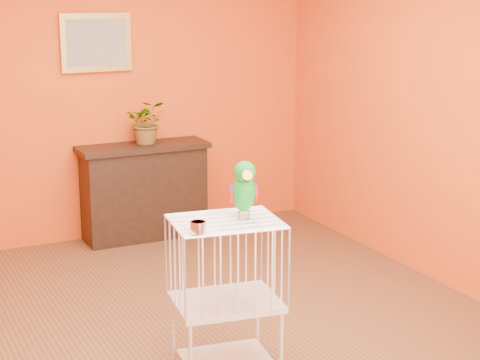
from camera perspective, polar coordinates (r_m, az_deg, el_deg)
ground at (r=5.46m, az=-2.80°, el=-10.46°), size 4.50×4.50×0.00m
room_shell at (r=5.02m, az=-3.01°, el=6.27°), size 4.50×4.50×4.50m
console_cabinet at (r=7.24m, az=-6.83°, el=-0.80°), size 1.16×0.42×0.86m
potted_plant at (r=7.15m, az=-6.65°, el=3.79°), size 0.47×0.49×0.31m
framed_picture at (r=7.09m, az=-10.19°, el=9.60°), size 0.62×0.04×0.50m
birdcage at (r=4.71m, az=-1.01°, el=-8.13°), size 0.66×0.54×0.93m
feed_cup at (r=4.33m, az=-3.00°, el=-3.36°), size 0.09×0.09×0.06m
parrot at (r=4.54m, az=0.27°, el=-0.64°), size 0.19×0.31×0.35m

